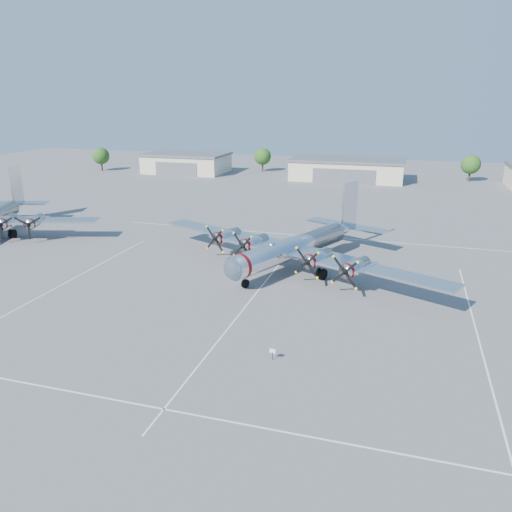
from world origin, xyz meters
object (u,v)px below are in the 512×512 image
(hangar_west, at_px, (187,163))
(main_bomber_b29, at_px, (297,267))
(tree_far_west, at_px, (101,156))
(tree_east, at_px, (471,165))
(hangar_center, at_px, (347,169))
(info_placard, at_px, (273,352))
(tree_west, at_px, (263,156))

(hangar_west, bearing_deg, main_bomber_b29, -56.56)
(tree_far_west, distance_m, tree_east, 100.50)
(hangar_west, distance_m, tree_east, 75.26)
(hangar_center, bearing_deg, info_placard, -86.74)
(hangar_west, bearing_deg, hangar_center, -0.00)
(tree_east, relative_size, info_placard, 6.75)
(tree_far_west, height_order, info_placard, tree_far_west)
(tree_west, distance_m, info_placard, 107.75)
(hangar_center, height_order, tree_far_west, tree_far_west)
(tree_far_west, bearing_deg, hangar_west, 9.01)
(hangar_west, xyz_separation_m, info_placard, (50.42, -95.27, -2.02))
(hangar_west, xyz_separation_m, tree_east, (75.00, 6.04, 1.51))
(hangar_west, xyz_separation_m, tree_west, (20.00, 8.04, 1.51))
(tree_far_west, distance_m, main_bomber_b29, 99.27)
(hangar_west, relative_size, tree_far_west, 3.40)
(tree_west, height_order, tree_east, same)
(tree_far_west, bearing_deg, tree_east, 5.71)
(tree_far_west, height_order, tree_west, same)
(tree_far_west, bearing_deg, info_placard, -50.44)
(tree_west, xyz_separation_m, main_bomber_b29, (27.39, -79.79, -4.22))
(hangar_center, relative_size, info_placard, 29.08)
(hangar_west, bearing_deg, info_placard, -62.11)
(hangar_west, distance_m, tree_west, 21.61)
(tree_west, distance_m, main_bomber_b29, 84.47)
(main_bomber_b29, bearing_deg, hangar_west, 147.83)
(hangar_west, relative_size, tree_west, 3.40)
(tree_far_west, bearing_deg, main_bomber_b29, -43.12)
(hangar_center, relative_size, tree_west, 4.31)
(hangar_west, height_order, info_placard, hangar_west)
(tree_east, distance_m, main_bomber_b29, 82.66)
(tree_west, relative_size, tree_east, 1.00)
(hangar_center, xyz_separation_m, main_bomber_b29, (2.39, -71.76, -2.71))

